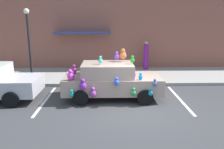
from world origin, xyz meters
TOP-DOWN VIEW (x-y plane):
  - ground_plane at (0.00, 0.00)m, footprint 60.00×60.00m
  - sidewalk at (0.00, 5.00)m, footprint 24.00×4.00m
  - storefront_building at (-0.03, 7.14)m, footprint 24.00×1.25m
  - parking_stripe_front at (2.06, 1.00)m, footprint 0.12×3.60m
  - parking_stripe_rear at (-3.75, 1.00)m, footprint 0.12×3.60m
  - plush_covered_car at (-0.93, 1.29)m, footprint 4.20×2.17m
  - teddy_bear_on_sidewalk at (0.14, 3.54)m, footprint 0.36×0.30m
  - street_lamp_post at (-5.10, 3.50)m, footprint 0.28×0.28m
  - pedestrian_near_shopfront at (1.46, 6.36)m, footprint 0.31×0.31m

SIDE VIEW (x-z plane):
  - ground_plane at x=0.00m, z-range 0.00..0.00m
  - parking_stripe_front at x=2.06m, z-range 0.00..0.01m
  - parking_stripe_rear at x=-3.75m, z-range 0.00..0.01m
  - sidewalk at x=0.00m, z-range 0.00..0.15m
  - teddy_bear_on_sidewalk at x=0.14m, z-range 0.12..0.82m
  - plush_covered_car at x=-0.93m, z-range -0.26..1.87m
  - pedestrian_near_shopfront at x=1.46m, z-range 0.10..1.94m
  - street_lamp_post at x=-5.10m, z-range 0.58..4.34m
  - storefront_building at x=-0.03m, z-range -0.01..6.39m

